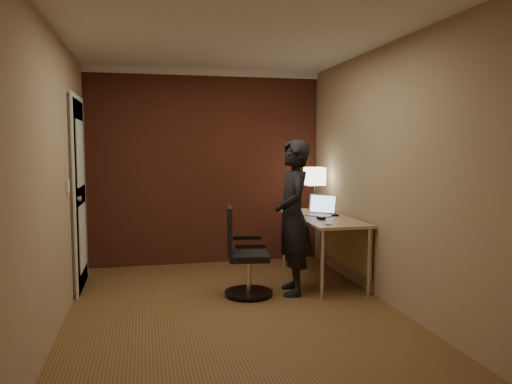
% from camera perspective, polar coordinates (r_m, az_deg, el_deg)
% --- Properties ---
extents(room, '(4.00, 4.00, 4.00)m').
position_cam_1_polar(room, '(6.06, -7.84, 3.72)').
color(room, brown).
rests_on(room, ground).
extents(desk, '(0.60, 1.50, 0.73)m').
position_cam_1_polar(desk, '(5.76, 8.25, -4.03)').
color(desk, tan).
rests_on(desk, ground).
extents(desk_lamp, '(0.22, 0.22, 0.54)m').
position_cam_1_polar(desk_lamp, '(6.22, 6.71, 1.73)').
color(desk_lamp, silver).
rests_on(desk_lamp, desk).
extents(laptop, '(0.42, 0.41, 0.23)m').
position_cam_1_polar(laptop, '(5.84, 7.37, -1.99)').
color(laptop, silver).
rests_on(laptop, desk).
extents(mouse, '(0.08, 0.11, 0.03)m').
position_cam_1_polar(mouse, '(5.48, 7.45, -2.96)').
color(mouse, black).
rests_on(mouse, desk).
extents(phone, '(0.09, 0.13, 0.01)m').
position_cam_1_polar(phone, '(5.14, 8.24, -3.65)').
color(phone, black).
rests_on(phone, desk).
extents(wallet, '(0.10, 0.12, 0.02)m').
position_cam_1_polar(wallet, '(5.79, 8.87, -2.60)').
color(wallet, black).
rests_on(wallet, desk).
extents(office_chair, '(0.49, 0.53, 0.90)m').
position_cam_1_polar(office_chair, '(5.10, -1.50, -7.51)').
color(office_chair, black).
rests_on(office_chair, ground).
extents(person, '(0.46, 0.63, 1.59)m').
position_cam_1_polar(person, '(5.15, 4.27, -2.91)').
color(person, black).
rests_on(person, ground).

